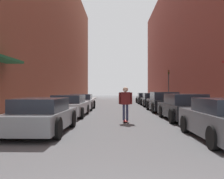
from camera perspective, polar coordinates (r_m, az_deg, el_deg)
name	(u,v)px	position (r m, az deg, el deg)	size (l,w,h in m)	color
ground	(120,108)	(20.69, 1.82, -4.36)	(103.13, 103.13, 0.00)	#515154
curb_strip_left	(71,104)	(25.78, -9.43, -3.40)	(1.80, 46.88, 0.12)	gray
curb_strip_right	(168,105)	(25.90, 12.71, -3.38)	(1.80, 46.88, 0.12)	gray
building_row_left	(42,28)	(27.18, -15.62, 13.39)	(4.90, 46.88, 15.77)	brown
building_row_right	(197,32)	(27.26, 18.82, 12.39)	(4.90, 46.88, 14.88)	brown
parked_car_left_0	(42,116)	(9.16, -15.63, -5.80)	(1.85, 4.25, 1.22)	gray
parked_car_left_1	(69,106)	(14.61, -9.70, -3.73)	(1.93, 4.06, 1.24)	#B7B7BC
parked_car_left_2	(82,102)	(19.71, -6.93, -2.83)	(1.88, 4.09, 1.21)	#B7B7BC
parked_car_right_1	(184,108)	(12.92, 16.14, -4.00)	(1.95, 4.24, 1.32)	black
parked_car_right_2	(163,102)	(18.07, 11.63, -2.82)	(2.00, 4.65, 1.39)	black
parked_car_right_3	(152,100)	(23.92, 9.21, -2.34)	(2.02, 4.60, 1.25)	black
parked_car_right_4	(145,98)	(29.13, 7.57, -2.00)	(1.95, 4.25, 1.21)	#232326
skateboarder	(125,101)	(11.75, 3.10, -2.53)	(0.63, 0.78, 1.66)	#B2231E
traffic_light	(169,83)	(27.60, 12.81, 1.51)	(0.16, 0.22, 3.57)	#2D2D2D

